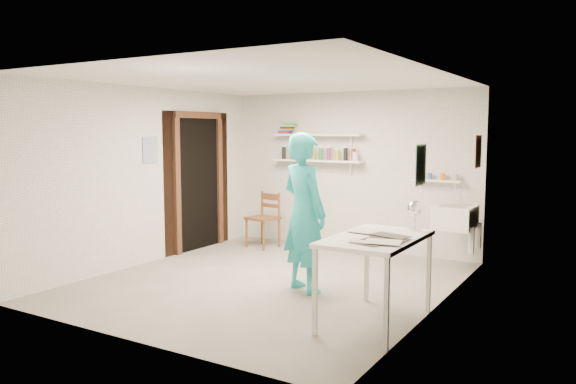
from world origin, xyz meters
The scene contains 27 objects.
floor centered at (0.00, 0.00, -0.01)m, with size 4.00×4.50×0.02m, color slate.
ceiling centered at (0.00, 0.00, 2.41)m, with size 4.00×4.50×0.02m, color silver.
wall_back centered at (0.00, 2.26, 1.20)m, with size 4.00×0.02×2.40m, color silver.
wall_front centered at (0.00, -2.26, 1.20)m, with size 4.00×0.02×2.40m, color silver.
wall_left centered at (-2.01, 0.00, 1.20)m, with size 0.02×4.50×2.40m, color silver.
wall_right centered at (2.01, 0.00, 1.20)m, with size 0.02×4.50×2.40m, color silver.
doorway_recess centered at (-1.99, 1.05, 1.00)m, with size 0.02×0.90×2.00m, color black.
corridor_box centered at (-2.70, 1.05, 1.05)m, with size 1.40×1.50×2.10m, color brown.
door_lintel centered at (-1.97, 1.05, 2.05)m, with size 0.06×1.05×0.10m, color brown.
door_jamb_near centered at (-1.97, 0.55, 1.00)m, with size 0.06×0.10×2.00m, color brown.
door_jamb_far centered at (-1.97, 1.55, 1.00)m, with size 0.06×0.10×2.00m, color brown.
shelf_lower centered at (-0.50, 2.13, 1.35)m, with size 1.50×0.22×0.03m, color white.
shelf_upper centered at (-0.50, 2.13, 1.75)m, with size 1.50×0.22×0.03m, color white.
ledge_shelf centered at (1.35, 2.17, 1.12)m, with size 0.70×0.14×0.03m, color white.
poster_left centered at (-1.99, 0.05, 1.55)m, with size 0.01×0.28×0.36m, color #334C7F.
poster_right_a centered at (1.99, 1.80, 1.55)m, with size 0.01×0.34×0.42m, color #995933.
poster_right_b centered at (1.99, -0.55, 1.50)m, with size 0.01×0.30×0.38m, color #3F724C.
belfast_sink centered at (1.75, 1.70, 0.70)m, with size 0.48×0.60×0.30m, color white.
man centered at (0.53, -0.13, 0.90)m, with size 0.65×0.43×1.79m, color #27C0C3.
wall_clock centered at (0.44, 0.07, 1.20)m, with size 0.32×0.32×0.04m, color beige.
wooden_chair centered at (-1.19, 1.63, 0.46)m, with size 0.43×0.41×0.92m, color brown.
work_table centered at (1.64, -0.74, 0.42)m, with size 0.75×1.25×0.83m, color white.
desk_lamp centered at (1.85, -0.24, 1.05)m, with size 0.16×0.16×0.16m, color silver.
spray_cans centered at (-0.50, 2.13, 1.45)m, with size 1.32×0.06×0.17m.
book_stack centered at (-1.05, 2.13, 1.85)m, with size 0.28×0.14×0.17m.
ledge_pots centered at (1.35, 2.17, 1.18)m, with size 0.48×0.07×0.09m.
papers centered at (1.64, -0.74, 0.84)m, with size 0.30×0.22×0.03m.
Camera 1 is at (3.58, -5.58, 1.81)m, focal length 35.00 mm.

